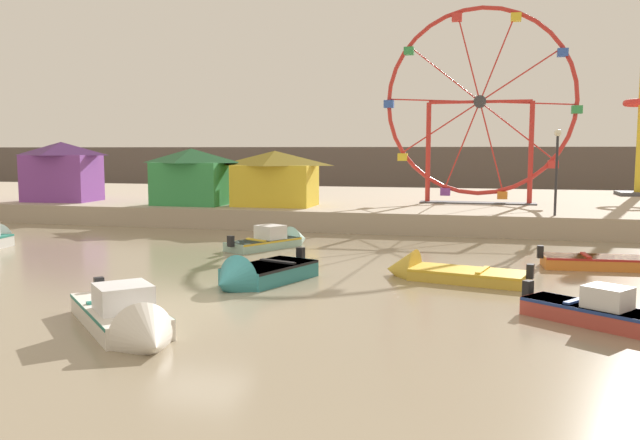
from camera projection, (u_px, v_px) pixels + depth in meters
ground_plane at (201, 302)px, 17.84m from camera, size 240.00×240.00×0.00m
quay_promenade at (370, 204)px, 43.45m from camera, size 110.00×22.58×1.04m
distant_town_skyline at (408, 170)px, 63.80m from camera, size 140.00×3.00×4.40m
motorboat_orange_hull at (628, 263)px, 22.67m from camera, size 5.09×1.64×1.22m
motorboat_teal_painted at (255, 276)px, 20.06m from camera, size 2.80×4.17×1.52m
motorboat_white_red_stripe at (129, 320)px, 14.67m from camera, size 4.51×4.51×1.53m
motorboat_mustard_yellow at (438, 272)px, 21.01m from camera, size 4.76×2.44×1.43m
motorboat_faded_red at (615, 316)px, 15.13m from camera, size 3.85×3.16×1.22m
motorboat_seafoam at (277, 240)px, 27.94m from camera, size 3.11×4.23×1.37m
ferris_wheel_red_frame at (480, 106)px, 37.23m from camera, size 10.95×1.20×11.12m
carnival_booth_purple_stall at (62, 170)px, 39.44m from camera, size 4.61×3.43×3.56m
carnival_booth_yellow_awning at (275, 177)px, 36.06m from camera, size 4.78×3.07×3.03m
carnival_booth_green_kiosk at (192, 176)px, 36.87m from camera, size 4.40×3.12×3.16m
promenade_lamp_near at (557, 160)px, 30.61m from camera, size 0.32×0.32×4.02m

